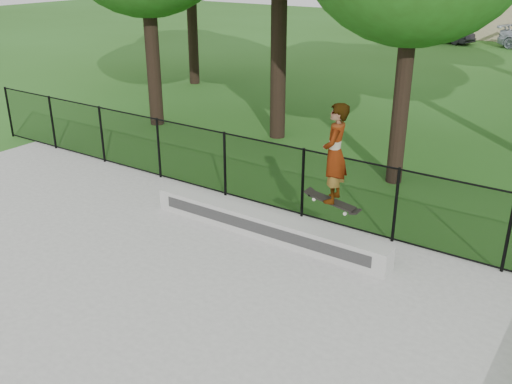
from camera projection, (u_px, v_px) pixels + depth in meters
grind_ledge at (265, 226)px, 11.04m from camera, size 5.12×0.40×0.44m
car_a at (407, 32)px, 35.49m from camera, size 3.69×2.36×1.18m
car_b at (447, 33)px, 35.09m from camera, size 3.25×2.05×1.10m
skater_airborne at (335, 155)px, 9.50m from camera, size 0.84×0.70×1.87m
chainlink_fence at (225, 164)px, 12.71m from camera, size 16.06×0.06×1.50m
distant_building at (493, 1)px, 37.69m from camera, size 12.40×6.40×4.30m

